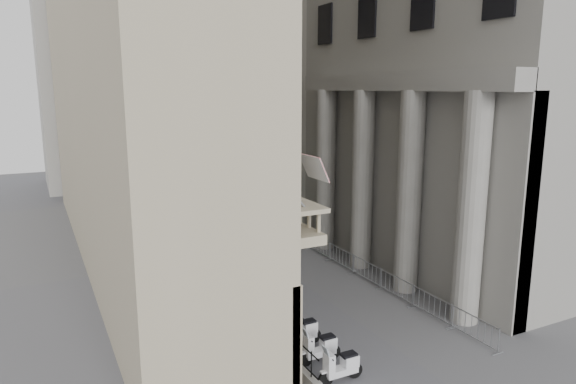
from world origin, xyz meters
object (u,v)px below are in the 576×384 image
street_lamp (215,190)px  pedestrian_a (220,227)px  security_tent (182,204)px  pedestrian_b (222,214)px  info_kiosk (192,227)px  scooter_0 (341,382)px

street_lamp → pedestrian_a: street_lamp is taller
pedestrian_a → security_tent: bearing=-30.7°
street_lamp → pedestrian_b: 9.09m
info_kiosk → pedestrian_b: bearing=62.3°
pedestrian_a → pedestrian_b: (1.39, 3.61, -0.04)m
security_tent → street_lamp: size_ratio=0.53×
security_tent → info_kiosk: size_ratio=2.19×
pedestrian_b → security_tent: bearing=65.5°
scooter_0 → info_kiosk: size_ratio=0.85×
info_kiosk → scooter_0: bearing=-72.4°
street_lamp → pedestrian_a: 5.69m
security_tent → pedestrian_a: size_ratio=2.38×
security_tent → street_lamp: (0.79, -4.49, 1.65)m
security_tent → street_lamp: bearing=-80.1°
info_kiosk → pedestrian_b: info_kiosk is taller
pedestrian_a → scooter_0: bearing=60.2°
security_tent → pedestrian_a: security_tent is taller
street_lamp → pedestrian_a: (1.73, 4.17, -3.46)m
info_kiosk → pedestrian_b: (3.22, 3.08, -0.12)m
pedestrian_b → info_kiosk: bearing=69.2°
scooter_0 → pedestrian_b: 22.51m
scooter_0 → street_lamp: street_lamp is taller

